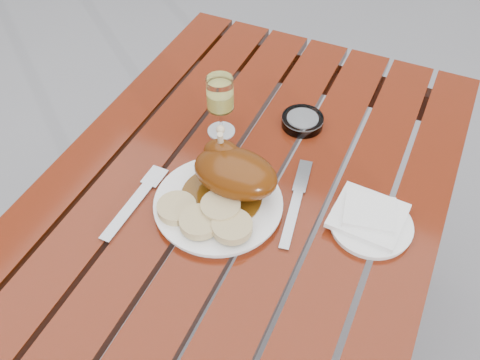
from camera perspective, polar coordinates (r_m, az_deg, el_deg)
name	(u,v)px	position (r m, az deg, el deg)	size (l,w,h in m)	color
ground	(239,353)	(1.73, -0.10, -18.00)	(60.00, 60.00, 0.00)	slate
table	(239,289)	(1.40, -0.12, -11.54)	(0.80, 1.20, 0.75)	maroon
dinner_plate	(218,204)	(1.06, -2.32, -2.62)	(0.26, 0.26, 0.02)	white
roast_duck	(233,172)	(1.05, -0.77, 0.91)	(0.19, 0.17, 0.12)	#562F09
bread_dumplings	(207,216)	(1.02, -3.54, -3.81)	(0.20, 0.12, 0.03)	tan
wine_glass	(220,106)	(1.18, -2.10, 7.85)	(0.06, 0.06, 0.15)	#F5F06F
side_plate	(371,225)	(1.06, 13.78, -4.68)	(0.16, 0.16, 0.01)	white
napkin	(368,216)	(1.06, 13.52, -3.72)	(0.13, 0.12, 0.01)	white
ashtray	(302,121)	(1.24, 6.67, 6.25)	(0.10, 0.10, 0.02)	#B2B7BC
fork	(132,206)	(1.09, -11.46, -2.70)	(0.02, 0.19, 0.01)	gray
knife	(294,209)	(1.07, 5.78, -3.08)	(0.02, 0.20, 0.01)	gray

